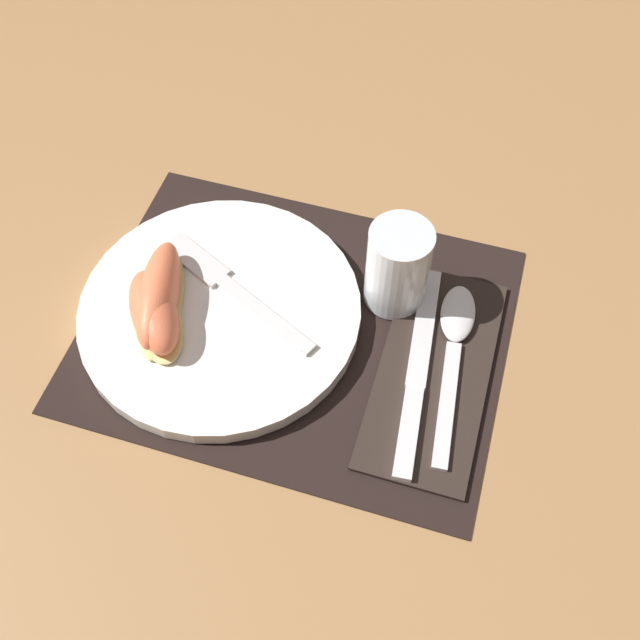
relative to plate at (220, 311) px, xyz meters
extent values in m
plane|color=#A37547|center=(0.07, 0.01, -0.01)|extent=(3.00, 3.00, 0.00)
cube|color=black|center=(0.07, 0.01, -0.01)|extent=(0.40, 0.31, 0.00)
cylinder|color=white|center=(0.00, 0.00, 0.00)|extent=(0.27, 0.27, 0.02)
cylinder|color=silver|center=(0.16, 0.07, 0.04)|extent=(0.06, 0.06, 0.09)
cylinder|color=#F9AD19|center=(0.16, 0.07, 0.01)|extent=(0.05, 0.05, 0.03)
cube|color=#2D231E|center=(0.21, 0.00, -0.01)|extent=(0.10, 0.23, 0.00)
cube|color=silver|center=(0.20, -0.07, 0.00)|extent=(0.03, 0.09, 0.01)
cube|color=silver|center=(0.19, 0.04, 0.00)|extent=(0.03, 0.14, 0.01)
cube|color=silver|center=(0.23, -0.03, 0.00)|extent=(0.03, 0.13, 0.01)
ellipsoid|color=silver|center=(0.22, 0.06, 0.00)|extent=(0.04, 0.07, 0.01)
cube|color=silver|center=(0.05, 0.00, 0.01)|extent=(0.11, 0.06, 0.00)
cube|color=silver|center=(-0.04, 0.04, 0.01)|extent=(0.08, 0.06, 0.00)
ellipsoid|color=#F4DB84|center=(-0.05, -0.02, 0.01)|extent=(0.07, 0.13, 0.01)
ellipsoid|color=#F2754C|center=(-0.05, -0.02, 0.03)|extent=(0.06, 0.13, 0.04)
ellipsoid|color=#F4DB84|center=(-0.05, -0.04, 0.01)|extent=(0.10, 0.11, 0.01)
ellipsoid|color=#F2754C|center=(-0.05, -0.04, 0.03)|extent=(0.09, 0.10, 0.04)
camera|label=1|loc=(0.21, -0.36, 0.60)|focal=42.00mm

